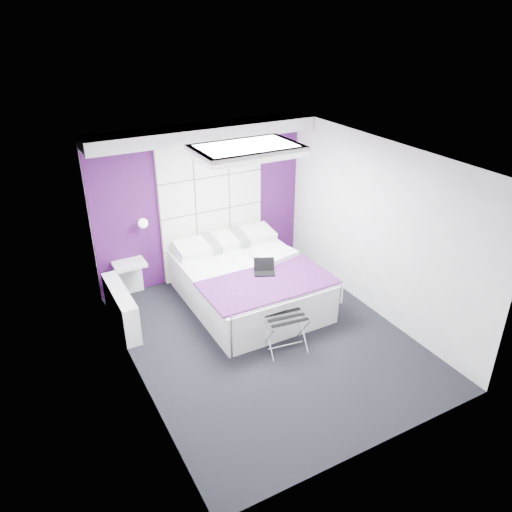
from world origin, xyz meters
The scene contains 15 objects.
floor centered at (0.00, 0.00, 0.00)m, with size 4.40×4.40×0.00m, color black.
ceiling centered at (0.00, 0.00, 2.60)m, with size 4.40×4.40×0.00m, color white.
wall_back centered at (0.00, 2.20, 1.30)m, with size 3.60×3.60×0.00m, color silver.
wall_left centered at (-1.80, 0.00, 1.30)m, with size 4.40×4.40×0.00m, color silver.
wall_right centered at (1.80, 0.00, 1.30)m, with size 4.40×4.40×0.00m, color silver.
accent_wall centered at (0.00, 2.19, 1.30)m, with size 3.58×0.02×2.58m, color #40114A.
soffit centered at (0.00, 1.95, 2.50)m, with size 3.58×0.50×0.20m, color white.
headboard centered at (0.15, 2.14, 1.17)m, with size 1.80×0.08×2.30m, color white, non-canonical shape.
skylight centered at (0.00, 0.60, 2.55)m, with size 1.36×0.86×0.12m, color white, non-canonical shape.
wall_lamp centered at (-1.05, 2.06, 1.22)m, with size 0.15×0.15×0.15m, color white.
radiator centered at (-1.69, 1.30, 0.30)m, with size 0.22×1.20×0.60m, color white.
bed centered at (0.23, 1.00, 0.34)m, with size 1.89×2.29×0.79m.
nightstand centered at (-1.34, 2.02, 0.59)m, with size 0.48×0.38×0.05m, color white.
luggage_rack centered at (0.10, -0.31, 0.26)m, with size 0.52×0.38×0.51m.
laptop centered at (0.31, 0.70, 0.70)m, with size 0.30×0.22×0.22m.
Camera 1 is at (-2.88, -4.95, 4.19)m, focal length 35.00 mm.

